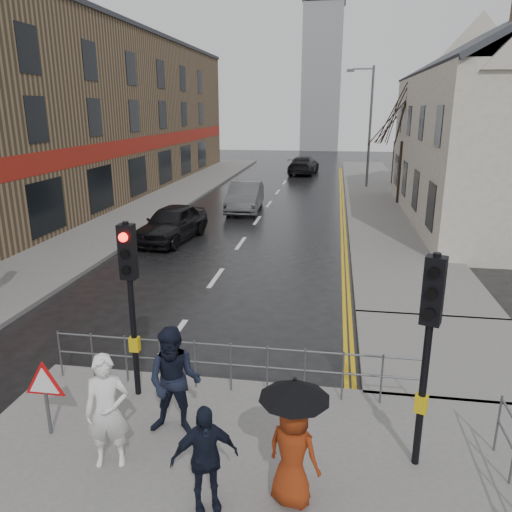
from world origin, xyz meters
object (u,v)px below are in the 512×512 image
(pedestrian_a, at_px, (107,411))
(car_parked, at_px, (172,223))
(pedestrian_with_umbrella, at_px, (293,434))
(pedestrian_d, at_px, (204,458))
(pedestrian_b, at_px, (175,382))
(car_mid, at_px, (245,197))

(pedestrian_a, bearing_deg, car_parked, 89.42)
(pedestrian_with_umbrella, bearing_deg, pedestrian_d, -165.82)
(pedestrian_d, xyz_separation_m, car_parked, (-5.17, 14.37, -0.17))
(pedestrian_a, relative_size, car_parked, 0.41)
(pedestrian_with_umbrella, xyz_separation_m, car_parked, (-6.33, 14.08, -0.47))
(pedestrian_d, bearing_deg, pedestrian_b, 95.37)
(pedestrian_d, bearing_deg, car_mid, 73.70)
(pedestrian_with_umbrella, bearing_deg, pedestrian_b, 148.77)
(pedestrian_a, height_order, pedestrian_d, pedestrian_a)
(pedestrian_a, relative_size, pedestrian_with_umbrella, 0.96)
(pedestrian_b, distance_m, pedestrian_d, 1.81)
(car_mid, bearing_deg, pedestrian_b, -85.89)
(car_parked, bearing_deg, pedestrian_d, -62.23)
(pedestrian_with_umbrella, xyz_separation_m, pedestrian_d, (-1.16, -0.29, -0.29))
(car_parked, distance_m, car_mid, 7.07)
(pedestrian_a, xyz_separation_m, car_mid, (-1.58, 20.54, -0.28))
(pedestrian_with_umbrella, bearing_deg, pedestrian_a, 173.16)
(pedestrian_with_umbrella, relative_size, pedestrian_d, 1.22)
(pedestrian_a, xyz_separation_m, pedestrian_with_umbrella, (2.83, -0.34, 0.16))
(pedestrian_a, relative_size, pedestrian_d, 1.16)
(pedestrian_a, height_order, pedestrian_with_umbrella, pedestrian_with_umbrella)
(pedestrian_with_umbrella, distance_m, car_mid, 21.34)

